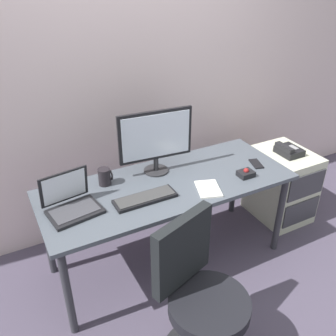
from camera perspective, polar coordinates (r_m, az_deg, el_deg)
The scene contains 13 objects.
ground_plane at distance 2.98m, azimuth 0.00°, elevation -13.88°, with size 8.00×8.00×0.00m, color #494153.
back_wall at distance 2.87m, azimuth -6.80°, elevation 16.32°, with size 6.00×0.10×2.80m, color beige.
desk at distance 2.58m, azimuth 0.00°, elevation -3.64°, with size 1.77×0.70×0.70m.
file_cabinet at distance 3.41m, azimuth 17.18°, elevation -2.50°, with size 0.42×0.53×0.63m.
desk_phone at distance 3.23m, azimuth 18.18°, elevation 2.60°, with size 0.17×0.20×0.09m.
office_chair at distance 2.14m, azimuth 4.99°, elevation -20.32°, with size 0.52×0.54×0.93m.
monitor_main at distance 2.56m, azimuth -1.92°, elevation 4.61°, with size 0.54×0.18×0.47m.
keyboard at distance 2.37m, azimuth -3.56°, elevation -4.68°, with size 0.41×0.14×0.03m.
laptop at distance 2.33m, azimuth -14.81°, elevation -5.19°, with size 0.35×0.30×0.24m.
trackball_mouse at distance 2.67m, azimuth 11.98°, elevation -0.82°, with size 0.11×0.09×0.07m.
coffee_mug at distance 2.54m, azimuth -9.77°, elevation -1.33°, with size 0.09×0.08×0.12m.
paper_notepad at distance 2.49m, azimuth 6.28°, elevation -3.23°, with size 0.15×0.21×0.01m, color white.
cell_phone at distance 2.85m, azimuth 13.51°, elevation 0.65°, with size 0.07×0.14×0.01m, color black.
Camera 1 is at (-1.01, -1.91, 2.06)m, focal length 39.31 mm.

